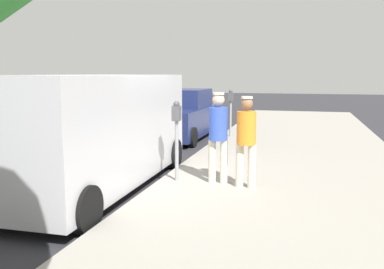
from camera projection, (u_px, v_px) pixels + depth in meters
name	position (u px, v px, depth m)	size (l,w,h in m)	color
ground_plane	(112.00, 184.00, 8.28)	(80.00, 80.00, 0.00)	#2D2D33
sidewalk_slab	(292.00, 193.00, 7.36)	(5.00, 32.00, 0.15)	#9E998E
parking_meter_near	(177.00, 127.00, 7.80)	(0.14, 0.18, 1.52)	gray
parking_meter_far	(231.00, 105.00, 13.42)	(0.14, 0.18, 1.52)	gray
pedestrian_in_orange	(246.00, 136.00, 7.34)	(0.36, 0.34, 1.63)	beige
pedestrian_in_blue	(218.00, 132.00, 7.64)	(0.36, 0.34, 1.68)	beige
parked_van	(92.00, 129.00, 7.72)	(2.17, 5.22, 2.15)	#BCBCC1
parked_sedan_ahead	(181.00, 116.00, 14.14)	(2.00, 4.43, 1.65)	navy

